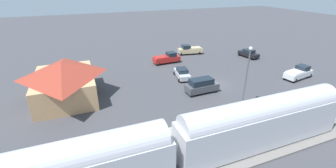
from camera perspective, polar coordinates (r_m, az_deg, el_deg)
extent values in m
plane|color=#424247|center=(37.11, 11.97, -0.23)|extent=(200.00, 200.00, 0.00)
cube|color=slate|center=(28.13, 27.79, -11.13)|extent=(4.80, 70.00, 0.18)
cube|color=#59544C|center=(27.71, 28.95, -11.59)|extent=(0.10, 70.00, 0.12)
cube|color=#59544C|center=(28.41, 26.79, -10.17)|extent=(0.10, 70.00, 0.12)
cube|color=#A8A399|center=(30.27, 22.30, -7.29)|extent=(3.20, 46.00, 0.30)
cube|color=silver|center=(24.33, 22.22, -9.89)|extent=(2.90, 17.69, 3.70)
cube|color=red|center=(25.35, 19.90, -8.83)|extent=(0.04, 16.28, 0.36)
cylinder|color=silver|center=(23.45, 22.89, -6.32)|extent=(2.75, 16.99, 2.76)
cylinder|color=silver|center=(18.09, -28.05, -17.37)|extent=(2.75, 16.99, 2.76)
cube|color=tan|center=(34.62, -24.26, -0.61)|extent=(10.47, 7.54, 3.52)
pyramid|color=#9E3828|center=(33.68, -25.03, 3.48)|extent=(11.27, 8.34, 1.78)
cube|color=#4C3323|center=(34.82, -17.89, -0.71)|extent=(1.10, 0.08, 2.10)
cylinder|color=#23284C|center=(28.84, 21.07, -7.38)|extent=(0.22, 0.22, 0.85)
cylinder|color=silver|center=(28.48, 21.29, -6.12)|extent=(0.36, 0.36, 0.62)
sphere|color=tan|center=(28.27, 21.42, -5.37)|extent=(0.24, 0.24, 0.24)
cube|color=red|center=(45.98, -0.37, 6.28)|extent=(2.24, 5.49, 0.92)
cube|color=#19232D|center=(46.13, 0.80, 7.49)|extent=(1.81, 1.82, 0.84)
cylinder|color=black|center=(47.74, 1.57, 6.38)|extent=(0.22, 0.76, 0.76)
cylinder|color=black|center=(46.28, 2.51, 5.78)|extent=(0.22, 0.76, 0.76)
cylinder|color=black|center=(46.09, -3.26, 5.68)|extent=(0.22, 0.76, 0.76)
cylinder|color=black|center=(44.58, -2.44, 5.04)|extent=(0.22, 0.76, 0.76)
cube|color=red|center=(45.45, -1.47, 6.80)|extent=(2.01, 3.06, 0.20)
cube|color=white|center=(44.30, 29.84, 2.22)|extent=(2.81, 5.65, 0.92)
cube|color=#19232D|center=(44.89, 30.74, 3.50)|extent=(1.98, 1.98, 0.84)
cylinder|color=black|center=(46.63, 30.19, 2.53)|extent=(0.22, 0.76, 0.76)
cylinder|color=black|center=(45.91, 31.99, 1.81)|extent=(0.22, 0.76, 0.76)
cylinder|color=black|center=(43.05, 27.30, 1.53)|extent=(0.22, 0.76, 0.76)
cylinder|color=black|center=(42.28, 29.20, 0.73)|extent=(0.22, 0.76, 0.76)
cube|color=white|center=(43.32, 29.36, 2.68)|extent=(2.32, 3.23, 0.20)
cube|color=silver|center=(38.72, 3.56, 2.50)|extent=(4.74, 2.55, 0.76)
cube|color=#19232D|center=(38.47, 3.59, 3.47)|extent=(2.40, 1.95, 0.64)
cylinder|color=black|center=(40.20, 1.80, 2.79)|extent=(0.22, 0.68, 0.68)
cylinder|color=black|center=(40.59, 3.99, 2.96)|extent=(0.22, 0.68, 0.68)
cylinder|color=black|center=(37.16, 3.06, 0.90)|extent=(0.22, 0.68, 0.68)
cylinder|color=black|center=(37.59, 5.41, 1.11)|extent=(0.22, 0.68, 0.68)
cube|color=#C6B284|center=(52.23, 5.60, 8.39)|extent=(2.80, 5.65, 0.92)
cube|color=#19232D|center=(51.70, 4.54, 9.27)|extent=(1.98, 1.98, 0.84)
cylinder|color=black|center=(50.96, 3.55, 7.51)|extent=(0.22, 0.76, 0.76)
cylinder|color=black|center=(52.55, 3.04, 8.05)|extent=(0.22, 0.76, 0.76)
cylinder|color=black|center=(52.27, 8.14, 7.75)|extent=(0.22, 0.76, 0.76)
cylinder|color=black|center=(53.82, 7.51, 8.27)|extent=(0.22, 0.76, 0.76)
cube|color=#C6B284|center=(52.37, 6.63, 9.02)|extent=(2.32, 3.23, 0.20)
cube|color=#47494F|center=(33.91, 8.49, -0.81)|extent=(2.08, 4.95, 1.00)
cube|color=#19232D|center=(33.45, 8.37, 0.60)|extent=(1.81, 3.47, 0.88)
cylinder|color=black|center=(35.72, 10.35, -0.48)|extent=(0.22, 0.68, 0.68)
cylinder|color=black|center=(34.45, 11.89, -1.59)|extent=(0.22, 0.68, 0.68)
cylinder|color=black|center=(33.92, 4.94, -1.55)|extent=(0.22, 0.68, 0.68)
cylinder|color=black|center=(32.58, 6.35, -2.76)|extent=(0.22, 0.68, 0.68)
cube|color=black|center=(52.67, 19.55, 7.09)|extent=(4.74, 2.54, 0.76)
cube|color=#19232D|center=(52.48, 19.66, 7.82)|extent=(2.39, 1.95, 0.64)
cylinder|color=black|center=(53.23, 17.55, 7.11)|extent=(0.22, 0.68, 0.68)
cylinder|color=black|center=(54.40, 18.70, 7.32)|extent=(0.22, 0.68, 0.68)
cylinder|color=black|center=(51.16, 20.34, 6.04)|extent=(0.22, 0.68, 0.68)
cylinder|color=black|center=(52.38, 21.47, 6.28)|extent=(0.22, 0.68, 0.68)
cylinder|color=#515156|center=(30.04, 18.96, 0.99)|extent=(0.16, 0.16, 7.73)
sphere|color=#EAE5C6|center=(28.77, 20.05, 8.40)|extent=(0.44, 0.44, 0.44)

